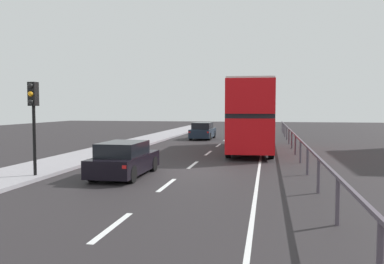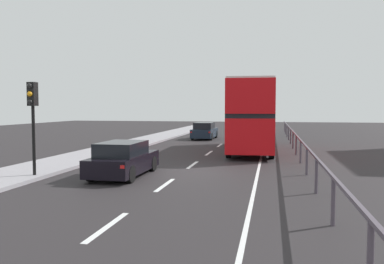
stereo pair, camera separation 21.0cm
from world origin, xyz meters
The scene contains 8 objects.
ground_plane centered at (0.00, 0.00, -0.05)m, with size 73.64×120.00×0.10m, color #282427.
near_sidewalk_kerb centered at (-6.29, 0.00, 0.07)m, with size 2.91×80.00×0.14m, color #969298.
lane_paint_markings centered at (1.93, 8.26, 0.00)m, with size 3.26×46.00×0.01m.
bridge_side_railing centered at (5.07, 9.00, 0.93)m, with size 0.10×42.00×1.16m.
double_decker_bus_red centered at (2.38, 8.69, 2.30)m, with size 2.93×10.41×4.29m.
hatchback_car_near centered at (-2.10, -1.45, 0.66)m, with size 1.76×4.11×1.38m.
traffic_signal_pole centered at (-5.25, -2.66, 2.80)m, with size 0.30×0.42×3.55m.
sedan_car_ahead centered at (-2.03, 17.50, 0.69)m, with size 1.81×4.17×1.44m.
Camera 1 is at (3.45, -16.22, 2.72)m, focal length 36.98 mm.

